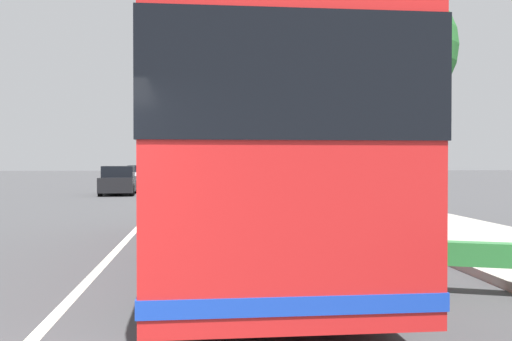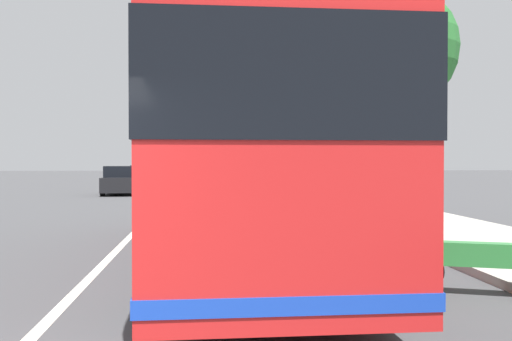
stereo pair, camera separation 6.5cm
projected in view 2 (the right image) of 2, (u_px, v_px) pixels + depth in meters
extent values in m
cube|color=#B2ADA3|center=(460.00, 235.00, 13.76)|extent=(110.00, 3.60, 0.14)
cube|color=silver|center=(125.00, 242.00, 13.08)|extent=(110.00, 0.16, 0.01)
cube|color=red|center=(238.00, 155.00, 10.70)|extent=(11.82, 2.82, 3.11)
cube|color=black|center=(238.00, 122.00, 10.69)|extent=(11.86, 2.86, 1.08)
cube|color=#193FB2|center=(238.00, 227.00, 10.72)|extent=(11.85, 2.85, 0.16)
cylinder|color=black|center=(177.00, 215.00, 14.34)|extent=(1.01, 0.32, 1.00)
cylinder|color=black|center=(275.00, 214.00, 14.59)|extent=(1.01, 0.32, 1.00)
cylinder|color=black|center=(160.00, 273.00, 6.85)|extent=(1.01, 0.32, 1.00)
cylinder|color=black|center=(361.00, 269.00, 7.10)|extent=(1.01, 0.32, 1.00)
cylinder|color=black|center=(421.00, 270.00, 8.07)|extent=(0.29, 0.60, 0.61)
cube|color=#338C3F|center=(487.00, 255.00, 7.84)|extent=(0.67, 1.26, 0.31)
cylinder|color=#4C4C51|center=(431.00, 227.00, 8.02)|extent=(0.06, 0.06, 0.70)
cube|color=gray|center=(213.00, 178.00, 43.39)|extent=(4.04, 2.17, 0.80)
cube|color=black|center=(213.00, 168.00, 43.13)|extent=(2.25, 1.89, 0.59)
cylinder|color=black|center=(200.00, 181.00, 44.53)|extent=(0.65, 0.27, 0.64)
cylinder|color=black|center=(223.00, 181.00, 44.81)|extent=(0.65, 0.27, 0.64)
cylinder|color=black|center=(203.00, 182.00, 41.98)|extent=(0.65, 0.27, 0.64)
cylinder|color=black|center=(227.00, 182.00, 42.26)|extent=(0.65, 0.27, 0.64)
cube|color=silver|center=(143.00, 178.00, 42.21)|extent=(4.18, 1.84, 0.85)
cube|color=black|center=(144.00, 169.00, 42.46)|extent=(2.03, 1.69, 0.48)
cylinder|color=black|center=(153.00, 183.00, 40.91)|extent=(0.64, 0.22, 0.64)
cylinder|color=black|center=(129.00, 183.00, 40.77)|extent=(0.64, 0.22, 0.64)
cylinder|color=black|center=(157.00, 181.00, 43.66)|extent=(0.64, 0.22, 0.64)
cylinder|color=black|center=(134.00, 181.00, 43.52)|extent=(0.64, 0.22, 0.64)
cube|color=black|center=(121.00, 184.00, 31.76)|extent=(4.23, 1.97, 0.77)
cube|color=black|center=(121.00, 171.00, 31.73)|extent=(2.12, 1.72, 0.59)
cylinder|color=black|center=(134.00, 190.00, 30.52)|extent=(0.65, 0.25, 0.64)
cylinder|color=black|center=(102.00, 190.00, 30.29)|extent=(0.65, 0.25, 0.64)
cylinder|color=black|center=(137.00, 187.00, 33.23)|extent=(0.65, 0.25, 0.64)
cylinder|color=black|center=(108.00, 188.00, 33.00)|extent=(0.65, 0.25, 0.64)
cube|color=black|center=(163.00, 176.00, 51.89)|extent=(4.72, 1.89, 0.71)
cube|color=black|center=(163.00, 169.00, 52.02)|extent=(2.58, 1.68, 0.49)
cylinder|color=black|center=(170.00, 178.00, 50.40)|extent=(0.65, 0.24, 0.64)
cylinder|color=black|center=(152.00, 179.00, 50.31)|extent=(0.65, 0.24, 0.64)
cylinder|color=black|center=(173.00, 178.00, 53.47)|extent=(0.65, 0.24, 0.64)
cylinder|color=black|center=(156.00, 178.00, 53.39)|extent=(0.65, 0.24, 0.64)
cylinder|color=brown|center=(395.00, 156.00, 16.26)|extent=(0.39, 0.39, 3.88)
sphere|color=#286B2D|center=(396.00, 49.00, 16.22)|extent=(3.40, 3.40, 3.40)
cylinder|color=slate|center=(366.00, 126.00, 20.88)|extent=(0.31, 0.31, 6.07)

